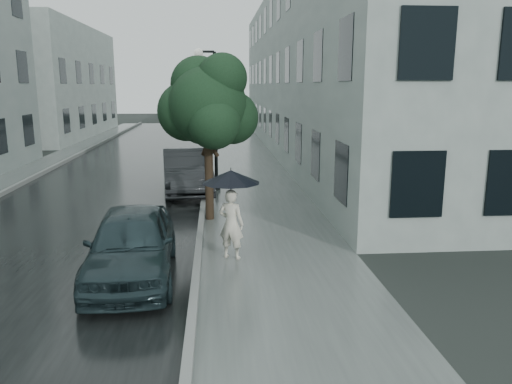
{
  "coord_description": "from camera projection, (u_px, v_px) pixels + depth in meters",
  "views": [
    {
      "loc": [
        -1.15,
        -9.03,
        3.75
      ],
      "look_at": [
        -0.22,
        2.35,
        1.3
      ],
      "focal_mm": 35.0,
      "sensor_mm": 36.0,
      "label": 1
    }
  ],
  "objects": [
    {
      "name": "sidewalk_far",
      "position": [
        14.0,
        178.0,
        20.62
      ],
      "size": [
        1.7,
        60.0,
        0.01
      ],
      "primitive_type": "cube",
      "color": "#4C5451",
      "rests_on": "ground"
    },
    {
      "name": "street_tree",
      "position": [
        208.0,
        105.0,
        13.67
      ],
      "size": [
        2.82,
        2.56,
        4.6
      ],
      "color": "#332619",
      "rests_on": "ground"
    },
    {
      "name": "ground",
      "position": [
        277.0,
        282.0,
        9.67
      ],
      "size": [
        120.0,
        120.0,
        0.0
      ],
      "primitive_type": "plane",
      "color": "black",
      "rests_on": "ground"
    },
    {
      "name": "umbrella",
      "position": [
        231.0,
        177.0,
        10.67
      ],
      "size": [
        1.38,
        1.38,
        1.08
      ],
      "rotation": [
        0.0,
        0.0,
        -0.09
      ],
      "color": "black",
      "rests_on": "ground"
    },
    {
      "name": "kerb_far",
      "position": [
        37.0,
        176.0,
        20.68
      ],
      "size": [
        0.15,
        60.0,
        0.15
      ],
      "primitive_type": "cube",
      "color": "slate",
      "rests_on": "ground"
    },
    {
      "name": "car_near",
      "position": [
        132.0,
        244.0,
        9.79
      ],
      "size": [
        1.85,
        4.15,
        1.39
      ],
      "primitive_type": "imported",
      "rotation": [
        0.0,
        0.0,
        0.05
      ],
      "color": "#1C2C30",
      "rests_on": "ground"
    },
    {
      "name": "building_near",
      "position": [
        332.0,
        72.0,
        28.17
      ],
      "size": [
        7.02,
        36.0,
        9.0
      ],
      "color": "#96A49D",
      "rests_on": "ground"
    },
    {
      "name": "sidewalk",
      "position": [
        249.0,
        174.0,
        21.39
      ],
      "size": [
        3.5,
        60.0,
        0.01
      ],
      "primitive_type": "cube",
      "color": "slate",
      "rests_on": "ground"
    },
    {
      "name": "lamp_post",
      "position": [
        211.0,
        110.0,
        17.74
      ],
      "size": [
        0.85,
        0.32,
        5.0
      ],
      "rotation": [
        0.0,
        0.0,
        -0.0
      ],
      "color": "black",
      "rests_on": "ground"
    },
    {
      "name": "building_far_b",
      "position": [
        44.0,
        82.0,
        36.98
      ],
      "size": [
        7.02,
        18.0,
        8.0
      ],
      "color": "#96A49D",
      "rests_on": "ground"
    },
    {
      "name": "kerb_near",
      "position": [
        206.0,
        173.0,
        21.23
      ],
      "size": [
        0.15,
        60.0,
        0.15
      ],
      "primitive_type": "cube",
      "color": "slate",
      "rests_on": "ground"
    },
    {
      "name": "car_far",
      "position": [
        187.0,
        171.0,
        17.79
      ],
      "size": [
        2.11,
        4.75,
        1.52
      ],
      "primitive_type": "imported",
      "rotation": [
        0.0,
        0.0,
        0.11
      ],
      "color": "#222527",
      "rests_on": "ground"
    },
    {
      "name": "asphalt_road",
      "position": [
        123.0,
        176.0,
        20.97
      ],
      "size": [
        6.85,
        60.0,
        0.0
      ],
      "primitive_type": "cube",
      "color": "black",
      "rests_on": "ground"
    },
    {
      "name": "pedestrian",
      "position": [
        231.0,
        224.0,
        10.87
      ],
      "size": [
        0.67,
        0.57,
        1.55
      ],
      "primitive_type": "imported",
      "rotation": [
        0.0,
        0.0,
        2.72
      ],
      "color": "beige",
      "rests_on": "sidewalk"
    }
  ]
}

